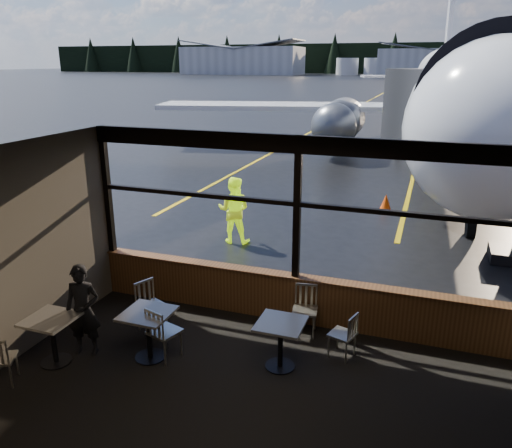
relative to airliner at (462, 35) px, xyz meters
The scene contains 28 objects.
ground_plane 101.02m from the airliner, 91.68° to the left, with size 520.00×520.00×0.00m, color black.
carpet_floor 23.15m from the airliner, 97.57° to the right, with size 8.00×6.00×0.01m, color black.
ceiling 22.52m from the airliner, 97.57° to the right, with size 8.00×6.00×0.04m, color #38332D.
window_sill 20.17m from the airliner, 98.74° to the right, with size 8.00×0.28×0.90m, color #543119.
window_header 19.59m from the airliner, 98.74° to the right, with size 8.00×0.18×0.30m, color black.
mullion_left 20.73m from the airliner, 109.77° to the right, with size 0.12×0.12×2.60m, color black.
mullion_centre 19.77m from the airliner, 98.74° to the right, with size 0.12×0.12×2.60m, color black.
window_transom 19.75m from the airliner, 98.74° to the right, with size 8.00×0.10×0.08m, color black.
airliner is the anchor object (origin of this frame).
jet_bridge 14.20m from the airliner, 87.28° to the right, with size 8.30×10.14×4.43m, color #2D2D30, non-canonical shape.
cafe_table_near 21.63m from the airliner, 97.60° to the right, with size 0.73×0.73×0.80m, color #A19B94, non-canonical shape.
cafe_table_mid 22.43m from the airliner, 102.93° to the right, with size 0.77×0.77×0.84m, color gray, non-canonical shape.
cafe_table_left 23.36m from the airliner, 105.97° to the right, with size 0.74×0.74×0.82m, color #9D9890, non-canonical shape.
chair_near_e 20.93m from the airliner, 95.38° to the right, with size 0.44×0.44×0.81m, color #B4B0A3, non-canonical shape.
chair_near_n 20.51m from the airliner, 97.72° to the right, with size 0.49×0.49×0.91m, color #ADA99D, non-canonical shape.
chair_mid_s 22.28m from the airliner, 102.38° to the right, with size 0.52×0.52×0.95m, color beige, non-canonical shape.
chair_mid_w 21.76m from the airliner, 104.54° to the right, with size 0.51×0.51×0.94m, color #BAB3A8, non-canonical shape.
chair_left_s 24.13m from the airliner, 106.34° to the right, with size 0.46×0.46×0.84m, color #ACA89B, non-canonical shape.
passenger 22.80m from the airliner, 105.54° to the right, with size 0.58×0.38×1.58m, color black.
ground_crew 17.26m from the airliner, 110.03° to the right, with size 0.87×0.68×1.80m, color #BFF219.
cone_nose 12.52m from the airliner, 100.69° to the right, with size 0.38×0.38×0.53m, color #FF4F08.
cone_wing 10.98m from the airliner, behind, with size 0.32×0.32×0.45m, color #F35F07.
hangar_left 176.58m from the airliner, 114.40° to the left, with size 45.00×18.00×11.00m, color silver, non-canonical shape.
hangar_mid 165.84m from the airliner, 91.02° to the left, with size 38.00×15.00×10.00m, color silver, non-canonical shape.
fuel_tank_a 166.13m from the airliner, 101.44° to the left, with size 8.00×8.00×6.00m, color silver.
fuel_tank_b 164.44m from the airliner, 98.02° to the left, with size 8.00×8.00×6.00m, color silver.
fuel_tank_c 163.35m from the airliner, 94.55° to the left, with size 8.00×8.00×6.00m, color silver.
treeline 190.83m from the airliner, 90.89° to the left, with size 360.00×3.00×12.00m, color black.
Camera 1 is at (2.13, -8.19, 4.68)m, focal length 35.00 mm.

